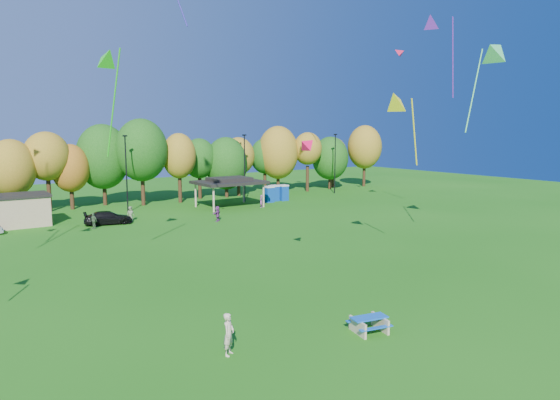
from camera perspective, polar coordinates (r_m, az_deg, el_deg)
ground at (r=26.05m, az=6.78°, el=-13.84°), size 160.00×160.00×0.00m
tree_line at (r=65.48m, az=-21.18°, el=4.18°), size 93.57×10.55×11.15m
lamp_posts at (r=61.04m, az=-17.16°, el=3.17°), size 64.50×0.25×9.09m
utility_building at (r=57.01m, az=-27.98°, el=-1.04°), size 6.30×4.30×3.25m
pavilion at (r=63.10m, az=-5.81°, el=2.10°), size 8.20×6.20×3.77m
porta_potties at (r=68.12m, az=-0.53°, el=0.77°), size 3.75×1.81×2.18m
picnic_table at (r=25.11m, az=10.14°, el=-13.69°), size 2.03×1.79×0.77m
kite_flyer at (r=22.37m, az=-5.88°, el=-15.01°), size 0.82×0.78×1.88m
car_d at (r=54.46m, az=-19.04°, el=-1.93°), size 5.03×2.78×1.38m
far_person_1 at (r=62.63m, az=-2.18°, el=-0.15°), size 0.68×0.68×1.59m
far_person_2 at (r=52.50m, az=-20.54°, el=-2.25°), size 0.77×1.00×1.58m
far_person_4 at (r=53.57m, az=-7.16°, el=-1.57°), size 1.50×1.32×1.64m
far_person_5 at (r=55.55m, az=-16.72°, el=-1.52°), size 0.83×0.59×1.60m
kite_2 at (r=35.69m, az=-19.13°, el=15.07°), size 1.72×4.37×7.42m
kite_3 at (r=44.73m, az=23.50°, el=15.34°), size 4.88×2.67×7.89m
kite_10 at (r=36.45m, az=13.10°, el=10.99°), size 3.51×2.29×5.68m
kite_11 at (r=31.72m, az=3.31°, el=6.43°), size 1.33×1.08×1.28m
kite_13 at (r=54.25m, az=16.93°, el=18.96°), size 4.73×3.16×8.49m
kite_15 at (r=62.80m, az=13.34°, el=16.13°), size 1.65×1.75×1.42m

